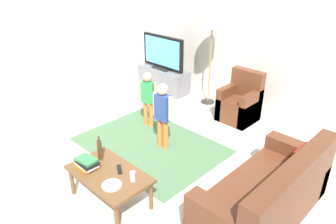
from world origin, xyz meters
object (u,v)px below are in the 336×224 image
couch (270,198)px  coffee_table (109,176)px  tv_stand (164,79)px  book_stack (87,163)px  armchair (241,104)px  bottle (100,150)px  plate (112,185)px  soda_can (133,177)px  floor_lamp (212,25)px  tv (163,53)px  tv_remote (119,169)px  child_center (163,110)px  child_near_tv (148,95)px

couch → coffee_table: couch is taller
tv_stand → book_stack: 3.61m
tv_stand → armchair: bearing=-1.1°
bottle → plate: (0.52, -0.22, -0.13)m
tv_stand → plate: size_ratio=5.45×
couch → armchair: bearing=130.3°
couch → soda_can: size_ratio=15.00×
coffee_table → plate: plate is taller
tv_stand → floor_lamp: (1.12, 0.15, 1.30)m
armchair → floor_lamp: floor_lamp is taller
tv → tv_remote: (2.14, -2.86, -0.42)m
couch → book_stack: (-1.78, -1.18, 0.19)m
coffee_table → bottle: (-0.30, 0.10, 0.19)m
tv → bottle: 3.40m
book_stack → floor_lamp: bearing=102.0°
plate → floor_lamp: bearing=110.0°
coffee_table → book_stack: size_ratio=3.43×
armchair → coffee_table: armchair is taller
bottle → soda_can: bottle is taller
plate → tv_remote: bearing=125.4°
armchair → plate: armchair is taller
floor_lamp → coffee_table: floor_lamp is taller
bottle → tv_remote: size_ratio=1.90×
tv_stand → tv: bearing=-90.0°
book_stack → tv: bearing=120.4°
tv_stand → child_center: child_center is taller
floor_lamp → tv: bearing=-171.2°
tv_stand → soda_can: size_ratio=10.00×
armchair → soda_can: armchair is taller
floor_lamp → plate: size_ratio=8.09×
child_near_tv → plate: bearing=-53.1°
tv_remote → plate: size_ratio=0.77×
tv_remote → couch: bearing=63.9°
tv → tv_remote: bearing=-53.2°
child_near_tv → child_center: size_ratio=0.93×
armchair → tv_remote: armchair is taller
tv → child_near_tv: (0.99, -1.34, -0.26)m
tv → armchair: tv is taller
soda_can → book_stack: bearing=-160.4°
plate → armchair: bearing=95.9°
child_center → book_stack: 1.43m
tv_stand → armchair: armchair is taller
bottle → plate: bearing=-22.9°
tv → coffee_table: size_ratio=1.10×
child_near_tv → coffee_table: size_ratio=0.98×
book_stack → coffee_table: bearing=22.2°
bottle → child_near_tv: bearing=117.5°
floor_lamp → child_center: 2.13m
coffee_table → tv: bearing=125.0°
armchair → bottle: (-0.20, -2.86, 0.26)m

